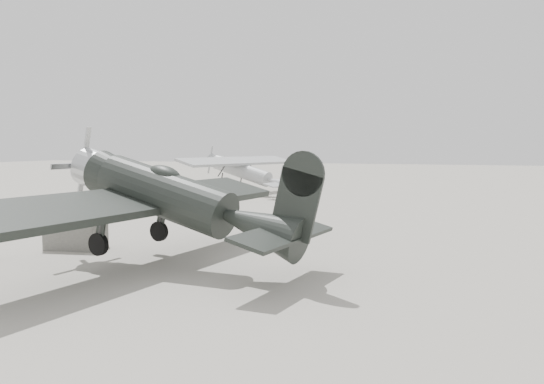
# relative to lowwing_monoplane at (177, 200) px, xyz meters

# --- Properties ---
(ground) EXTENTS (160.00, 160.00, 0.00)m
(ground) POSITION_rel_lowwing_monoplane_xyz_m (1.64, 3.26, -1.82)
(ground) COLOR gray
(ground) RESTS_ON ground
(lowwing_monoplane) EXTENTS (7.71, 10.74, 3.45)m
(lowwing_monoplane) POSITION_rel_lowwing_monoplane_xyz_m (0.00, 0.00, 0.00)
(lowwing_monoplane) COLOR black
(lowwing_monoplane) RESTS_ON ground
(highwing_monoplane) EXTENTS (7.10, 9.84, 2.81)m
(highwing_monoplane) POSITION_rel_lowwing_monoplane_xyz_m (-6.35, 20.11, -0.06)
(highwing_monoplane) COLOR #A4A7A9
(highwing_monoplane) RESTS_ON ground
(equipment_block) EXTENTS (1.83, 1.33, 0.83)m
(equipment_block) POSITION_rel_lowwing_monoplane_xyz_m (-4.33, 1.26, -1.41)
(equipment_block) COLOR #5F5E58
(equipment_block) RESTS_ON ground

